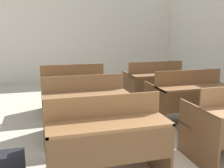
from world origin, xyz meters
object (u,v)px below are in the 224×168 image
Objects in this scene: bench_front_left at (105,138)px; bench_second_right at (188,97)px; bench_third_right at (156,83)px; bench_third_left at (73,88)px; schoolbag at (10,167)px; bench_second_left at (84,106)px.

bench_second_right is (1.73, 1.24, 0.00)m from bench_front_left.
bench_second_right is 1.21m from bench_third_right.
bench_front_left is at bearing -90.01° from bench_third_left.
bench_front_left is at bearing -15.31° from schoolbag.
bench_second_left reaches higher than schoolbag.
bench_third_left is at bearing 89.81° from bench_second_left.
bench_second_right is at bearing 0.67° from bench_second_left.
bench_third_left is at bearing 66.05° from schoolbag.
bench_third_left is 1.72m from bench_third_right.
bench_third_right is at bearing 54.95° from bench_front_left.
schoolbag is at bearing -160.25° from bench_second_right.
bench_second_right and bench_third_left have the same top height.
bench_third_left is (0.00, 1.24, 0.00)m from bench_second_left.
bench_second_left is at bearing -90.19° from bench_third_left.
bench_third_right is 3.48m from schoolbag.
bench_front_left is 2.99m from bench_third_right.
bench_second_right and bench_third_right have the same top height.
schoolbag is at bearing -113.95° from bench_third_left.
schoolbag is at bearing -135.61° from bench_second_left.
bench_second_left is 1.39m from schoolbag.
bench_front_left is 1.00× the size of bench_third_left.
bench_second_right is at bearing 35.60° from bench_front_left.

